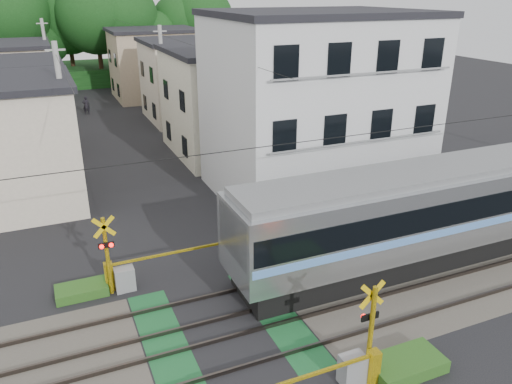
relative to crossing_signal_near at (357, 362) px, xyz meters
name	(u,v)px	position (x,y,z in m)	size (l,w,h in m)	color
ground	(224,330)	(-2.59, 3.65, -0.71)	(120.00, 120.00, 0.00)	black
track_bed	(224,329)	(-2.59, 3.65, -0.67)	(120.00, 120.00, 0.14)	#47423A
crossing_signal_near	(357,362)	(0.00, 0.00, 0.00)	(4.74, 0.65, 3.09)	yellow
crossing_signal_far	(121,273)	(-5.17, 7.31, 0.00)	(4.74, 0.65, 3.09)	yellow
apartment_block	(315,106)	(5.91, 13.15, 3.94)	(10.20, 8.36, 9.30)	silver
houses_row	(107,90)	(-2.33, 29.57, 2.53)	(22.07, 31.35, 6.80)	beige
tree_hill	(72,31)	(-2.81, 51.57, 5.28)	(40.00, 12.93, 11.96)	#164115
catenary	(387,196)	(3.41, 3.69, 2.98)	(60.00, 5.04, 7.00)	#2D2D33
utility_poles	(92,87)	(-3.64, 26.66, 3.37)	(7.90, 42.00, 8.00)	#A5A5A0
pedestrian	(86,105)	(-3.45, 36.57, 0.10)	(0.59, 0.39, 1.61)	black
weed_patches	(274,314)	(-0.83, 3.56, -0.53)	(10.25, 8.80, 0.40)	#2D5E1E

